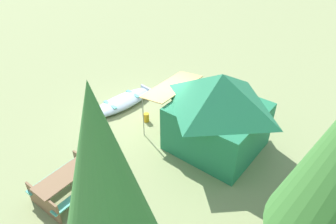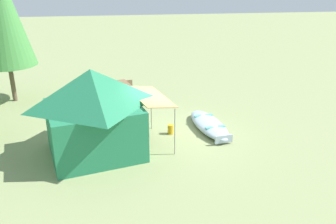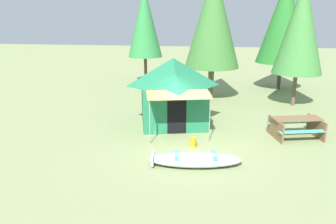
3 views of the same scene
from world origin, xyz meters
name	(u,v)px [view 2 (image 2 of 3)]	position (x,y,z in m)	size (l,w,h in m)	color
ground_plane	(167,136)	(0.00, 0.00, 0.00)	(80.00, 80.00, 0.00)	#889360
beached_rowboat	(209,125)	(0.39, -1.71, 0.20)	(3.09, 1.38, 0.38)	#A4B5C6
canvas_cabin_tent	(94,111)	(-0.89, 2.52, 1.50)	(3.54, 4.53, 2.89)	#22764E
picnic_table	(123,91)	(4.13, 1.42, 0.49)	(2.17, 1.84, 0.80)	brown
cooler_box	(139,154)	(-1.55, 1.16, 0.17)	(0.58, 0.39, 0.33)	#298561
fuel_can	(171,129)	(0.21, -0.18, 0.18)	(0.22, 0.22, 0.36)	gold
pine_tree_side	(1,12)	(5.03, 6.50, 4.09)	(2.50, 2.50, 6.47)	brown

